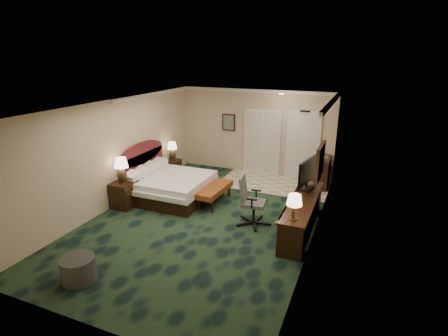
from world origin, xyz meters
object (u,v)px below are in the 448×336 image
at_px(nightstand_far, 172,168).
at_px(desk_chair, 254,201).
at_px(lamp_near, 122,170).
at_px(ottoman, 78,269).
at_px(tv, 307,174).
at_px(bed, 171,187).
at_px(bed_bench, 215,195).
at_px(lamp_far, 172,151).
at_px(desk, 302,215).
at_px(minibar, 321,172).
at_px(nightstand_near, 124,194).

distance_m(nightstand_far, desk_chair, 4.00).
bearing_deg(lamp_near, ottoman, -67.02).
height_order(nightstand_far, tv, tv).
bearing_deg(ottoman, bed, 95.77).
xyz_separation_m(bed, bed_bench, (1.24, 0.15, -0.09)).
relative_size(tv, desk_chair, 0.81).
bearing_deg(tv, lamp_near, -153.66).
height_order(bed_bench, tv, tv).
relative_size(bed, bed_bench, 1.48).
bearing_deg(lamp_far, tv, -17.15).
distance_m(desk, minibar, 2.91).
bearing_deg(lamp_near, nightstand_far, 91.08).
bearing_deg(minibar, nightstand_far, -168.43).
xyz_separation_m(nightstand_far, tv, (4.41, -1.31, 0.82)).
relative_size(bed_bench, minibar, 1.50).
xyz_separation_m(nightstand_near, desk, (4.42, 0.45, 0.04)).
xyz_separation_m(lamp_far, tv, (4.40, -1.36, 0.26)).
relative_size(nightstand_far, tv, 0.59).
bearing_deg(lamp_far, ottoman, -77.04).
xyz_separation_m(nightstand_near, desk_chair, (3.35, 0.34, 0.24)).
xyz_separation_m(tv, minibar, (0.06, 2.23, -0.65)).
bearing_deg(lamp_far, desk, -24.59).
xyz_separation_m(bed, lamp_near, (-0.81, -0.95, 0.67)).
bearing_deg(ottoman, lamp_near, 112.98).
height_order(bed_bench, minibar, minibar).
bearing_deg(lamp_near, bed_bench, 28.28).
distance_m(lamp_far, tv, 4.61).
distance_m(lamp_near, minibar, 5.59).
distance_m(lamp_far, desk, 4.92).
bearing_deg(nightstand_far, tv, -16.59).
bearing_deg(desk, lamp_near, -174.01).
distance_m(nightstand_near, nightstand_far, 2.44).
height_order(bed_bench, desk, desk).
height_order(lamp_far, desk_chair, desk_chair).
relative_size(nightstand_near, bed_bench, 0.49).
relative_size(lamp_near, desk, 0.26).
bearing_deg(tv, desk, -73.89).
relative_size(nightstand_near, desk_chair, 0.58).
height_order(bed, desk, desk).
relative_size(nightstand_near, desk, 0.26).
height_order(nightstand_near, desk, desk).
distance_m(nightstand_far, tv, 4.68).
xyz_separation_m(lamp_near, tv, (4.37, 1.14, 0.11)).
bearing_deg(desk, nightstand_near, -174.25).
height_order(nightstand_far, desk_chair, desk_chair).
xyz_separation_m(desk, tv, (-0.05, 0.68, 0.73)).
relative_size(bed, lamp_near, 3.04).
relative_size(ottoman, desk, 0.23).
height_order(nightstand_far, minibar, minibar).
bearing_deg(lamp_far, bed_bench, -34.02).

